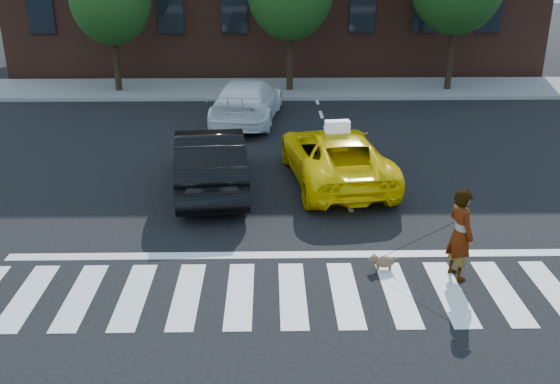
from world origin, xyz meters
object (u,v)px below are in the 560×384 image
Objects in this scene: black_sedan at (210,159)px; dog at (382,261)px; taxi at (335,156)px; woman at (460,234)px; white_suv at (247,101)px.

black_sedan reaches higher than dog.
taxi is 5.14m from dog.
woman is 3.21× the size of dog.
woman is (1.88, -5.38, 0.20)m from taxi.
taxi is at bearing -177.84° from black_sedan.
dog is (3.85, -4.58, -0.64)m from black_sedan.
dog is at bearing 59.84° from woman.
taxi is 9.10× the size of dog.
white_suv is 2.85× the size of woman.
black_sedan is 6.86m from white_suv.
white_suv reaches higher than taxi.
woman reaches higher than dog.
black_sedan is 8.67× the size of dog.
woman is at bearing -6.89° from dog.
dog is (3.07, -11.40, -0.58)m from white_suv.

